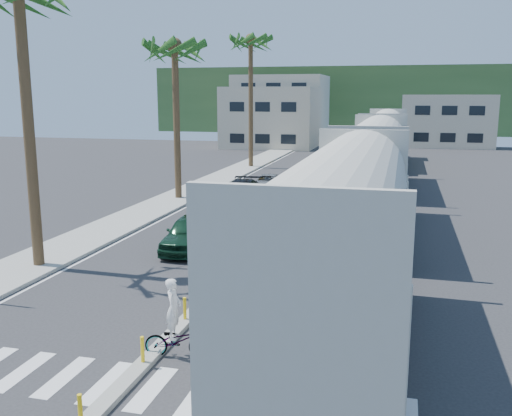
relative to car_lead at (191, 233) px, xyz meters
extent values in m
plane|color=#28282B|center=(2.90, -10.14, -0.80)|extent=(140.00, 140.00, 0.00)
cube|color=gray|center=(-5.60, 14.86, -0.73)|extent=(3.00, 90.00, 0.15)
cube|color=black|center=(7.18, 17.86, -0.77)|extent=(0.12, 100.00, 0.06)
cube|color=black|center=(8.62, 17.86, -0.77)|extent=(0.12, 100.00, 0.06)
cube|color=gray|center=(2.90, 9.86, -0.73)|extent=(0.45, 60.00, 0.15)
cylinder|color=yellow|center=(2.90, -14.14, -0.30)|extent=(0.10, 0.10, 0.70)
cylinder|color=yellow|center=(2.90, -11.14, -0.30)|extent=(0.10, 0.10, 0.70)
cylinder|color=yellow|center=(2.90, -8.14, -0.30)|extent=(0.10, 0.10, 0.70)
cylinder|color=yellow|center=(2.90, -5.14, -0.30)|extent=(0.10, 0.10, 0.70)
cylinder|color=yellow|center=(2.90, -2.14, -0.30)|extent=(0.10, 0.10, 0.70)
cylinder|color=yellow|center=(2.90, 0.86, -0.30)|extent=(0.10, 0.10, 0.70)
cylinder|color=yellow|center=(2.90, 3.86, -0.30)|extent=(0.10, 0.10, 0.70)
cylinder|color=yellow|center=(2.90, 6.86, -0.30)|extent=(0.10, 0.10, 0.70)
cylinder|color=yellow|center=(2.90, 9.86, -0.30)|extent=(0.10, 0.10, 0.70)
cylinder|color=yellow|center=(2.90, 12.86, -0.30)|extent=(0.10, 0.10, 0.70)
cylinder|color=yellow|center=(2.90, 15.86, -0.30)|extent=(0.10, 0.10, 0.70)
cylinder|color=yellow|center=(2.90, 18.86, -0.30)|extent=(0.10, 0.10, 0.70)
cylinder|color=yellow|center=(2.90, 21.86, -0.30)|extent=(0.10, 0.10, 0.70)
cylinder|color=yellow|center=(2.90, 24.86, -0.30)|extent=(0.10, 0.10, 0.70)
cylinder|color=yellow|center=(2.90, 27.86, -0.30)|extent=(0.10, 0.10, 0.70)
cylinder|color=yellow|center=(2.90, 30.86, -0.30)|extent=(0.10, 0.10, 0.70)
cube|color=silver|center=(2.90, -12.14, -0.80)|extent=(14.00, 2.20, 0.01)
cube|color=silver|center=(-3.90, 14.86, -0.80)|extent=(0.12, 90.00, 0.01)
cube|color=silver|center=(5.40, 14.86, -0.80)|extent=(0.12, 90.00, 0.01)
cube|color=#B9B7A9|center=(7.90, -10.17, 1.90)|extent=(3.00, 12.88, 3.40)
cylinder|color=#B9B7A9|center=(7.90, -10.17, 3.60)|extent=(2.90, 12.58, 2.90)
cube|color=black|center=(7.90, -10.17, -0.30)|extent=(2.60, 12.88, 1.00)
cube|color=#B9B7A9|center=(7.90, 4.83, 1.90)|extent=(3.00, 12.88, 3.40)
cylinder|color=#B9B7A9|center=(7.90, 4.83, 3.60)|extent=(2.90, 12.58, 2.90)
cube|color=black|center=(7.90, 4.83, -0.30)|extent=(2.60, 12.88, 1.00)
cube|color=#B9B7A9|center=(7.90, 19.83, 1.90)|extent=(3.00, 12.88, 3.40)
cylinder|color=#B9B7A9|center=(7.90, 19.83, 3.60)|extent=(2.90, 12.58, 2.90)
cube|color=black|center=(7.90, 19.83, -0.30)|extent=(2.60, 12.88, 1.00)
cube|color=#4C4C4F|center=(7.90, 35.83, 0.25)|extent=(3.00, 17.00, 0.50)
cube|color=gold|center=(7.90, 34.83, 1.80)|extent=(2.70, 12.24, 2.60)
cube|color=gold|center=(7.90, 41.61, 2.10)|extent=(3.00, 3.74, 3.20)
cube|color=black|center=(7.90, 35.83, -0.35)|extent=(2.60, 13.60, 0.90)
cylinder|color=brown|center=(-5.10, -4.14, 4.70)|extent=(0.44, 0.44, 11.00)
cylinder|color=brown|center=(-5.40, 11.86, 4.20)|extent=(0.44, 0.44, 10.00)
sphere|color=#25581B|center=(-5.40, 11.86, 9.35)|extent=(3.20, 3.20, 3.20)
cylinder|color=brown|center=(-5.10, 29.86, 5.20)|extent=(0.44, 0.44, 12.00)
sphere|color=#25581B|center=(-5.10, 29.86, 11.35)|extent=(3.20, 3.20, 3.20)
cube|color=#BFAF98|center=(-8.10, 51.86, 3.20)|extent=(12.00, 10.00, 8.00)
cube|color=#BFAF98|center=(-10.10, 67.86, 4.20)|extent=(14.00, 12.00, 10.00)
cube|color=#BFAF98|center=(14.90, 59.86, 2.70)|extent=(12.00, 10.00, 7.00)
cube|color=#385628|center=(2.90, 89.86, 5.20)|extent=(80.00, 20.00, 12.00)
imported|color=#11331F|center=(0.00, 0.00, 0.00)|extent=(2.59, 5.00, 1.61)
imported|color=black|center=(-0.30, 5.68, -0.04)|extent=(2.49, 4.94, 1.53)
imported|color=black|center=(-0.85, 11.47, -0.05)|extent=(3.01, 5.60, 1.52)
imported|color=#949798|center=(-0.40, 17.11, -0.22)|extent=(2.17, 4.31, 1.17)
imported|color=#9EA0A5|center=(3.57, -10.36, -0.32)|extent=(1.22, 2.03, 0.96)
imported|color=silver|center=(3.47, -10.36, 0.58)|extent=(0.74, 0.59, 1.67)
camera|label=1|loc=(9.22, -23.82, 6.22)|focal=40.00mm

